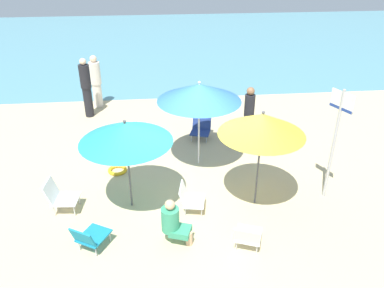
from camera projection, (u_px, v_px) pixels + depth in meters
name	position (u px, v px, depth m)	size (l,w,h in m)	color
ground_plane	(195.00, 184.00, 8.56)	(40.00, 40.00, 0.00)	#CCB789
sea_water	(168.00, 42.00, 20.16)	(40.00, 16.00, 0.01)	#5693A3
umbrella_blue	(199.00, 92.00, 8.50)	(1.90, 1.90, 2.09)	silver
umbrella_teal	(125.00, 132.00, 7.11)	(1.77, 1.77, 1.93)	#4C4C51
umbrella_yellow	(262.00, 124.00, 7.13)	(1.65, 1.65, 2.06)	#4C4C51
beach_chair_a	(189.00, 198.00, 7.65)	(0.57, 0.58, 0.55)	white
beach_chair_b	(248.00, 236.00, 6.67)	(0.62, 0.69, 0.57)	white
beach_chair_c	(90.00, 237.00, 6.64)	(0.68, 0.74, 0.58)	teal
beach_chair_d	(59.00, 196.00, 7.60)	(0.63, 0.54, 0.67)	white
beach_chair_e	(201.00, 127.00, 10.45)	(0.65, 0.68, 0.62)	navy
person_a	(173.00, 222.00, 6.74)	(0.55, 0.43, 0.91)	#389970
person_b	(96.00, 81.00, 12.15)	(0.34, 0.34, 1.66)	silver
person_c	(249.00, 116.00, 9.85)	(0.26, 0.26, 1.59)	black
person_d	(86.00, 88.00, 11.40)	(0.31, 0.31, 1.80)	black
warning_sign	(336.00, 130.00, 7.46)	(0.24, 0.49, 2.39)	#ADADB2
swim_ring	(118.00, 170.00, 9.02)	(0.45, 0.45, 0.08)	yellow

